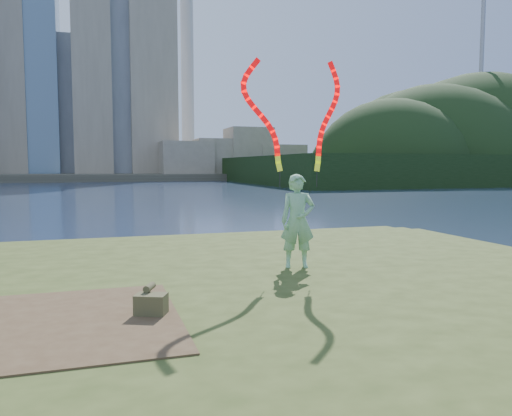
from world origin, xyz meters
name	(u,v)px	position (x,y,z in m)	size (l,w,h in m)	color
ground	(183,304)	(0.00, 0.00, 0.00)	(320.00, 320.00, 0.00)	#1A2742
grassy_knoll	(208,322)	(0.00, -2.30, 0.34)	(20.00, 18.00, 0.80)	#354318
dirt_patch	(41,324)	(-2.20, -3.20, 0.81)	(3.20, 3.00, 0.02)	#47331E
far_shore	(105,176)	(0.00, 95.00, 0.60)	(320.00, 40.00, 1.20)	#464133
wooded_hill	(475,180)	(59.57, 59.96, 0.16)	(78.00, 50.00, 63.00)	black
woman_with_ribbons	(298,191)	(1.97, -0.99, 2.20)	(2.02, 0.66, 4.09)	#217A31
canvas_bag	(151,304)	(-0.92, -3.21, 0.95)	(0.45, 0.51, 0.36)	#454929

